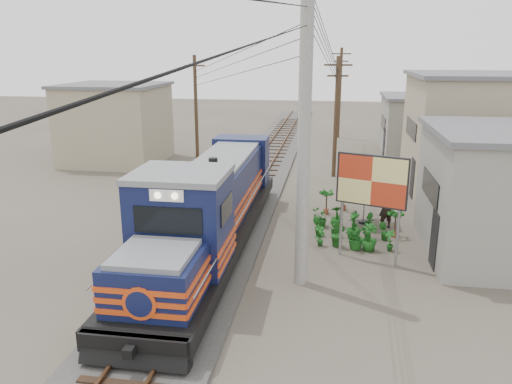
% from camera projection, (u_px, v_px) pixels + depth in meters
% --- Properties ---
extents(ground, '(120.00, 120.00, 0.00)m').
position_uv_depth(ground, '(200.00, 269.00, 17.31)').
color(ground, '#473F35').
rests_on(ground, ground).
extents(ballast, '(3.60, 70.00, 0.16)m').
position_uv_depth(ballast, '(248.00, 190.00, 26.79)').
color(ballast, '#595651').
rests_on(ballast, ground).
extents(track, '(1.15, 70.00, 0.12)m').
position_uv_depth(track, '(248.00, 187.00, 26.74)').
color(track, '#51331E').
rests_on(track, ground).
extents(locomotive, '(2.81, 15.28, 3.79)m').
position_uv_depth(locomotive, '(211.00, 209.00, 18.43)').
color(locomotive, black).
rests_on(locomotive, ground).
extents(utility_pole_main, '(0.40, 0.40, 10.00)m').
position_uv_depth(utility_pole_main, '(304.00, 131.00, 14.95)').
color(utility_pole_main, '#9E9B93').
rests_on(utility_pole_main, ground).
extents(wooden_pole_mid, '(1.60, 0.24, 7.00)m').
position_uv_depth(wooden_pole_mid, '(336.00, 115.00, 28.94)').
color(wooden_pole_mid, '#4C3826').
rests_on(wooden_pole_mid, ground).
extents(wooden_pole_far, '(1.60, 0.24, 7.50)m').
position_uv_depth(wooden_pole_far, '(340.00, 91.00, 42.13)').
color(wooden_pole_far, '#4C3826').
rests_on(wooden_pole_far, ground).
extents(wooden_pole_left, '(1.60, 0.24, 7.00)m').
position_uv_depth(wooden_pole_left, '(196.00, 105.00, 34.14)').
color(wooden_pole_left, '#4C3826').
rests_on(wooden_pole_left, ground).
extents(power_lines, '(9.65, 19.00, 3.30)m').
position_uv_depth(power_lines, '(239.00, 45.00, 23.32)').
color(power_lines, black).
rests_on(power_lines, ground).
extents(shophouse_mid, '(8.40, 7.35, 6.20)m').
position_uv_depth(shophouse_mid, '(490.00, 134.00, 26.02)').
color(shophouse_mid, gray).
rests_on(shophouse_mid, ground).
extents(shophouse_back, '(6.30, 6.30, 4.20)m').
position_uv_depth(shophouse_back, '(426.00, 125.00, 36.02)').
color(shophouse_back, gray).
rests_on(shophouse_back, ground).
extents(shophouse_left, '(6.30, 6.30, 5.20)m').
position_uv_depth(shophouse_left, '(116.00, 123.00, 33.27)').
color(shophouse_left, gray).
rests_on(shophouse_left, ground).
extents(billboard, '(2.40, 0.97, 3.87)m').
position_uv_depth(billboard, '(372.00, 183.00, 17.29)').
color(billboard, '#99999E').
rests_on(billboard, ground).
extents(market_umbrella, '(2.35, 2.35, 2.27)m').
position_uv_depth(market_umbrella, '(366.00, 179.00, 21.36)').
color(market_umbrella, black).
rests_on(market_umbrella, ground).
extents(vendor, '(0.75, 0.62, 1.76)m').
position_uv_depth(vendor, '(386.00, 208.00, 21.09)').
color(vendor, black).
rests_on(vendor, ground).
extents(plant_nursery, '(3.37, 3.24, 1.05)m').
position_uv_depth(plant_nursery, '(349.00, 229.00, 19.86)').
color(plant_nursery, '#185618').
rests_on(plant_nursery, ground).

